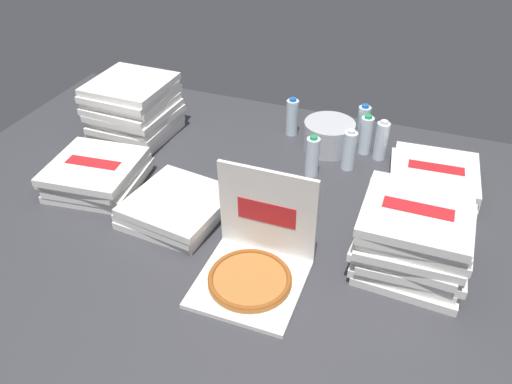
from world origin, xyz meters
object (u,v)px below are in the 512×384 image
at_px(water_bottle_2, 363,124).
at_px(water_bottle_3, 349,150).
at_px(water_bottle_1, 366,135).
at_px(water_bottle_5, 292,117).
at_px(pizza_stack_right_near, 97,174).
at_px(pizza_stack_right_far, 413,237).
at_px(water_bottle_4, 381,141).
at_px(pizza_stack_center_far, 434,177).
at_px(open_pizza_box, 255,262).
at_px(ice_bucket, 329,136).
at_px(water_bottle_0, 312,157).
at_px(pizza_stack_left_far, 177,207).
at_px(pizza_stack_left_mid, 134,109).

distance_m(water_bottle_2, water_bottle_3, 0.30).
bearing_deg(water_bottle_2, water_bottle_1, -71.93).
relative_size(water_bottle_2, water_bottle_5, 1.00).
distance_m(pizza_stack_right_near, pizza_stack_right_far, 1.50).
bearing_deg(water_bottle_4, pizza_stack_center_far, -30.22).
relative_size(open_pizza_box, water_bottle_1, 1.90).
distance_m(pizza_stack_right_near, water_bottle_1, 1.40).
height_order(open_pizza_box, ice_bucket, open_pizza_box).
relative_size(water_bottle_1, water_bottle_4, 1.00).
relative_size(pizza_stack_right_far, water_bottle_2, 2.02).
bearing_deg(water_bottle_2, ice_bucket, -137.18).
height_order(water_bottle_0, water_bottle_1, same).
relative_size(water_bottle_2, water_bottle_4, 1.00).
bearing_deg(ice_bucket, pizza_stack_right_near, -142.28).
height_order(open_pizza_box, pizza_stack_right_near, open_pizza_box).
height_order(water_bottle_2, water_bottle_3, same).
distance_m(open_pizza_box, water_bottle_3, 0.91).
bearing_deg(pizza_stack_right_far, water_bottle_4, 107.89).
distance_m(water_bottle_1, water_bottle_3, 0.19).
height_order(ice_bucket, water_bottle_1, water_bottle_1).
distance_m(open_pizza_box, water_bottle_4, 1.10).
xyz_separation_m(pizza_stack_left_far, water_bottle_1, (0.69, 0.85, 0.05)).
height_order(pizza_stack_left_mid, water_bottle_3, pizza_stack_left_mid).
bearing_deg(water_bottle_1, pizza_stack_left_mid, -167.72).
bearing_deg(pizza_stack_left_far, pizza_stack_center_far, 31.49).
bearing_deg(water_bottle_0, water_bottle_1, 55.83).
bearing_deg(water_bottle_0, water_bottle_5, 121.20).
height_order(open_pizza_box, water_bottle_5, open_pizza_box).
height_order(pizza_stack_left_far, ice_bucket, ice_bucket).
bearing_deg(water_bottle_0, water_bottle_4, 43.12).
height_order(pizza_stack_right_near, pizza_stack_right_far, pizza_stack_right_far).
relative_size(open_pizza_box, water_bottle_4, 1.90).
relative_size(pizza_stack_center_far, water_bottle_0, 2.01).
xyz_separation_m(open_pizza_box, water_bottle_5, (-0.20, 1.13, 0.03)).
bearing_deg(pizza_stack_right_far, ice_bucket, 124.42).
bearing_deg(water_bottle_1, water_bottle_0, -124.17).
relative_size(pizza_stack_right_near, water_bottle_4, 2.10).
distance_m(pizza_stack_right_near, pizza_stack_left_far, 0.48).
bearing_deg(pizza_stack_right_far, water_bottle_2, 112.21).
bearing_deg(water_bottle_0, pizza_stack_left_mid, 178.04).
relative_size(open_pizza_box, water_bottle_3, 1.90).
relative_size(pizza_stack_center_far, pizza_stack_left_far, 0.96).
relative_size(pizza_stack_left_mid, water_bottle_1, 2.01).
distance_m(water_bottle_0, water_bottle_3, 0.20).
bearing_deg(water_bottle_3, water_bottle_0, -142.36).
bearing_deg(pizza_stack_left_mid, pizza_stack_center_far, 2.52).
xyz_separation_m(pizza_stack_center_far, water_bottle_3, (-0.43, 0.02, 0.05)).
relative_size(pizza_stack_left_mid, pizza_stack_left_far, 0.96).
bearing_deg(water_bottle_5, open_pizza_box, -79.85).
xyz_separation_m(water_bottle_0, water_bottle_5, (-0.22, 0.36, 0.00)).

